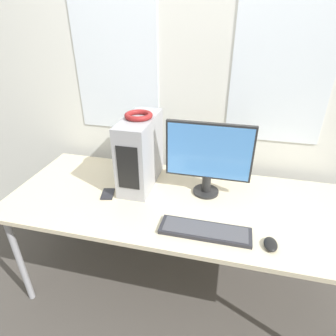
{
  "coord_description": "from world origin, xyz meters",
  "views": [
    {
      "loc": [
        0.29,
        -0.97,
        1.77
      ],
      "look_at": [
        -0.05,
        0.43,
        0.98
      ],
      "focal_mm": 30.0,
      "sensor_mm": 36.0,
      "label": 1
    }
  ],
  "objects_px": {
    "monitor_main": "(208,156)",
    "mouse": "(271,244)",
    "pc_tower": "(140,152)",
    "keyboard": "(205,231)",
    "cell_phone": "(108,194)",
    "headphones": "(139,115)"
  },
  "relations": [
    {
      "from": "monitor_main",
      "to": "mouse",
      "type": "xyz_separation_m",
      "value": [
        0.37,
        -0.4,
        -0.25
      ]
    },
    {
      "from": "pc_tower",
      "to": "mouse",
      "type": "xyz_separation_m",
      "value": [
        0.8,
        -0.43,
        -0.21
      ]
    },
    {
      "from": "monitor_main",
      "to": "keyboard",
      "type": "height_order",
      "value": "monitor_main"
    },
    {
      "from": "monitor_main",
      "to": "pc_tower",
      "type": "bearing_deg",
      "value": 176.19
    },
    {
      "from": "cell_phone",
      "to": "pc_tower",
      "type": "bearing_deg",
      "value": 36.76
    },
    {
      "from": "pc_tower",
      "to": "cell_phone",
      "type": "xyz_separation_m",
      "value": [
        -0.16,
        -0.2,
        -0.22
      ]
    },
    {
      "from": "pc_tower",
      "to": "cell_phone",
      "type": "height_order",
      "value": "pc_tower"
    },
    {
      "from": "mouse",
      "to": "cell_phone",
      "type": "height_order",
      "value": "mouse"
    },
    {
      "from": "pc_tower",
      "to": "mouse",
      "type": "distance_m",
      "value": 0.94
    },
    {
      "from": "cell_phone",
      "to": "mouse",
      "type": "bearing_deg",
      "value": -27.52
    },
    {
      "from": "keyboard",
      "to": "monitor_main",
      "type": "bearing_deg",
      "value": 96.32
    },
    {
      "from": "headphones",
      "to": "monitor_main",
      "type": "distance_m",
      "value": 0.49
    },
    {
      "from": "monitor_main",
      "to": "cell_phone",
      "type": "relative_size",
      "value": 3.86
    },
    {
      "from": "keyboard",
      "to": "mouse",
      "type": "distance_m",
      "value": 0.33
    },
    {
      "from": "monitor_main",
      "to": "mouse",
      "type": "bearing_deg",
      "value": -47.7
    },
    {
      "from": "headphones",
      "to": "mouse",
      "type": "bearing_deg",
      "value": -28.24
    },
    {
      "from": "pc_tower",
      "to": "headphones",
      "type": "bearing_deg",
      "value": 90.0
    },
    {
      "from": "headphones",
      "to": "mouse",
      "type": "distance_m",
      "value": 1.02
    },
    {
      "from": "monitor_main",
      "to": "cell_phone",
      "type": "bearing_deg",
      "value": -164.28
    },
    {
      "from": "headphones",
      "to": "monitor_main",
      "type": "relative_size",
      "value": 0.33
    },
    {
      "from": "pc_tower",
      "to": "mouse",
      "type": "height_order",
      "value": "pc_tower"
    },
    {
      "from": "monitor_main",
      "to": "headphones",
      "type": "bearing_deg",
      "value": 176.08
    }
  ]
}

